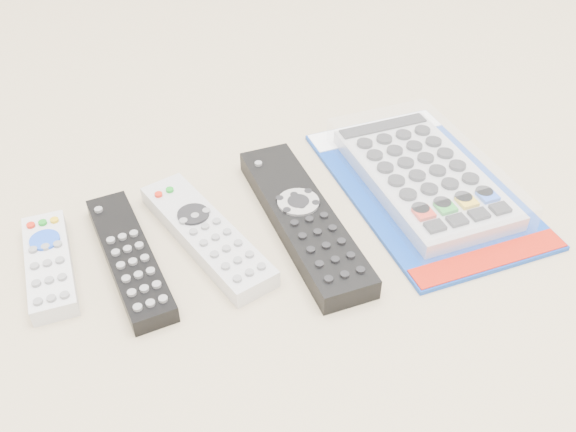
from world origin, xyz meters
name	(u,v)px	position (x,y,z in m)	size (l,w,h in m)	color
remote_small_grey	(49,264)	(-0.24, 0.06, 0.01)	(0.06, 0.15, 0.02)	#B9B9BB
remote_slim_black	(129,257)	(-0.17, 0.03, 0.01)	(0.05, 0.20, 0.02)	black
remote_silver_dvd	(206,234)	(-0.08, 0.03, 0.01)	(0.09, 0.21, 0.02)	silver
remote_large_black	(303,219)	(0.02, 0.00, 0.01)	(0.08, 0.26, 0.03)	black
jumbo_remote_packaged	(423,175)	(0.18, 0.00, 0.02)	(0.21, 0.32, 0.04)	#0E379A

